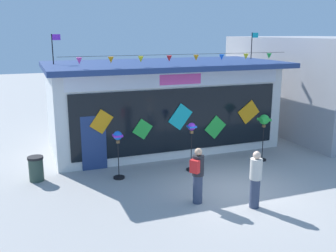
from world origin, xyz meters
TOP-DOWN VIEW (x-y plane):
  - ground_plane at (0.00, 0.00)m, footprint 80.00×80.00m
  - kite_shop_building at (-0.57, 5.54)m, footprint 9.71×4.93m
  - wind_spinner_far_left at (-3.32, 2.32)m, footprint 0.39×0.39m
  - wind_spinner_left at (-0.68, 2.16)m, footprint 0.35×0.35m
  - wind_spinner_center_left at (2.37, 2.19)m, footprint 0.39×0.39m
  - person_near_camera at (-1.63, -0.42)m, footprint 0.47×0.44m
  - person_mid_plaza at (-0.22, -1.26)m, footprint 0.34×0.34m
  - trash_bin at (-5.97, 3.09)m, footprint 0.52×0.52m
  - neighbour_building at (8.32, 5.90)m, footprint 6.37×8.84m

SIDE VIEW (x-z plane):
  - ground_plane at x=0.00m, z-range 0.00..0.00m
  - trash_bin at x=-5.97m, z-range 0.01..0.86m
  - person_mid_plaza at x=-0.22m, z-range 0.02..1.70m
  - person_near_camera at x=-1.63m, z-range 0.05..1.73m
  - wind_spinner_far_left at x=-3.32m, z-range 0.36..2.04m
  - wind_spinner_left at x=-0.68m, z-range 0.39..2.17m
  - wind_spinner_center_left at x=2.37m, z-range 0.57..2.41m
  - kite_shop_building at x=-0.57m, z-range -0.57..4.31m
  - neighbour_building at x=8.32m, z-range 0.00..4.65m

